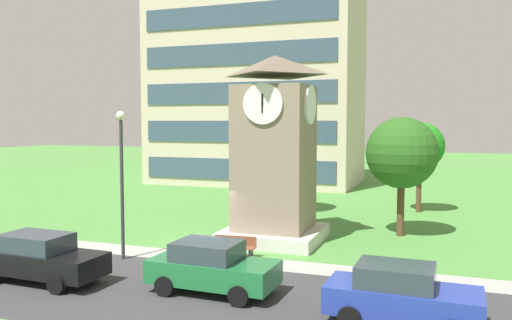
{
  "coord_description": "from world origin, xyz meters",
  "views": [
    {
      "loc": [
        9.92,
        -20.79,
        5.62
      ],
      "look_at": [
        1.28,
        3.24,
        3.73
      ],
      "focal_mm": 36.43,
      "sensor_mm": 36.0,
      "label": 1
    }
  ],
  "objects_px": {
    "tree_streetside": "(287,153)",
    "tree_near_tower": "(420,147)",
    "parked_car_black": "(40,257)",
    "parked_car_green": "(212,267)",
    "clock_tower": "(275,160)",
    "street_lamp": "(122,168)",
    "parked_car_blue": "(401,295)",
    "park_bench": "(234,246)",
    "tree_by_building": "(402,153)"
  },
  "relations": [
    {
      "from": "tree_streetside",
      "to": "parked_car_green",
      "type": "height_order",
      "value": "tree_streetside"
    },
    {
      "from": "tree_near_tower",
      "to": "parked_car_black",
      "type": "distance_m",
      "value": 22.87
    },
    {
      "from": "tree_streetside",
      "to": "tree_near_tower",
      "type": "xyz_separation_m",
      "value": [
        7.79,
        2.66,
        0.42
      ]
    },
    {
      "from": "tree_streetside",
      "to": "parked_car_black",
      "type": "height_order",
      "value": "tree_streetside"
    },
    {
      "from": "tree_streetside",
      "to": "tree_by_building",
      "type": "height_order",
      "value": "tree_by_building"
    },
    {
      "from": "tree_near_tower",
      "to": "parked_car_green",
      "type": "xyz_separation_m",
      "value": [
        -5.73,
        -18.29,
        -3.22
      ]
    },
    {
      "from": "clock_tower",
      "to": "parked_car_green",
      "type": "xyz_separation_m",
      "value": [
        0.33,
        -7.77,
        -2.95
      ]
    },
    {
      "from": "park_bench",
      "to": "parked_car_green",
      "type": "height_order",
      "value": "parked_car_green"
    },
    {
      "from": "street_lamp",
      "to": "tree_streetside",
      "type": "xyz_separation_m",
      "value": [
        3.1,
        13.07,
        -0.07
      ]
    },
    {
      "from": "clock_tower",
      "to": "tree_streetside",
      "type": "xyz_separation_m",
      "value": [
        -1.73,
        7.86,
        -0.15
      ]
    },
    {
      "from": "tree_near_tower",
      "to": "clock_tower",
      "type": "bearing_deg",
      "value": -119.93
    },
    {
      "from": "park_bench",
      "to": "parked_car_black",
      "type": "xyz_separation_m",
      "value": [
        -5.2,
        -5.32,
        0.4
      ]
    },
    {
      "from": "parked_car_blue",
      "to": "clock_tower",
      "type": "bearing_deg",
      "value": 126.85
    },
    {
      "from": "tree_by_building",
      "to": "park_bench",
      "type": "bearing_deg",
      "value": -133.12
    },
    {
      "from": "clock_tower",
      "to": "tree_by_building",
      "type": "height_order",
      "value": "clock_tower"
    },
    {
      "from": "street_lamp",
      "to": "tree_streetside",
      "type": "bearing_deg",
      "value": 76.64
    },
    {
      "from": "parked_car_black",
      "to": "parked_car_green",
      "type": "height_order",
      "value": "same"
    },
    {
      "from": "tree_streetside",
      "to": "street_lamp",
      "type": "bearing_deg",
      "value": -103.36
    },
    {
      "from": "clock_tower",
      "to": "street_lamp",
      "type": "distance_m",
      "value": 7.1
    },
    {
      "from": "clock_tower",
      "to": "tree_streetside",
      "type": "height_order",
      "value": "clock_tower"
    },
    {
      "from": "tree_near_tower",
      "to": "tree_by_building",
      "type": "xyz_separation_m",
      "value": [
        -0.55,
        -7.38,
        0.0
      ]
    },
    {
      "from": "park_bench",
      "to": "parked_car_blue",
      "type": "height_order",
      "value": "parked_car_blue"
    },
    {
      "from": "parked_car_black",
      "to": "parked_car_blue",
      "type": "bearing_deg",
      "value": 1.04
    },
    {
      "from": "tree_streetside",
      "to": "tree_near_tower",
      "type": "relative_size",
      "value": 0.98
    },
    {
      "from": "park_bench",
      "to": "street_lamp",
      "type": "distance_m",
      "value": 5.61
    },
    {
      "from": "park_bench",
      "to": "tree_streetside",
      "type": "xyz_separation_m",
      "value": [
        -1.09,
        11.29,
        3.2
      ]
    },
    {
      "from": "clock_tower",
      "to": "street_lamp",
      "type": "height_order",
      "value": "clock_tower"
    },
    {
      "from": "tree_near_tower",
      "to": "parked_car_green",
      "type": "height_order",
      "value": "tree_near_tower"
    },
    {
      "from": "park_bench",
      "to": "tree_by_building",
      "type": "relative_size",
      "value": 0.31
    },
    {
      "from": "tree_near_tower",
      "to": "tree_streetside",
      "type": "bearing_deg",
      "value": -161.15
    },
    {
      "from": "tree_near_tower",
      "to": "parked_car_blue",
      "type": "xyz_separation_m",
      "value": [
        0.33,
        -19.04,
        -3.23
      ]
    },
    {
      "from": "street_lamp",
      "to": "parked_car_green",
      "type": "bearing_deg",
      "value": -26.42
    },
    {
      "from": "tree_near_tower",
      "to": "tree_by_building",
      "type": "height_order",
      "value": "tree_by_building"
    },
    {
      "from": "clock_tower",
      "to": "tree_near_tower",
      "type": "distance_m",
      "value": 12.14
    },
    {
      "from": "park_bench",
      "to": "tree_near_tower",
      "type": "relative_size",
      "value": 0.33
    },
    {
      "from": "clock_tower",
      "to": "parked_car_blue",
      "type": "distance_m",
      "value": 11.05
    },
    {
      "from": "clock_tower",
      "to": "parked_car_blue",
      "type": "xyz_separation_m",
      "value": [
        6.39,
        -8.52,
        -2.96
      ]
    },
    {
      "from": "clock_tower",
      "to": "parked_car_green",
      "type": "relative_size",
      "value": 2.04
    },
    {
      "from": "park_bench",
      "to": "clock_tower",
      "type": "bearing_deg",
      "value": 79.35
    },
    {
      "from": "tree_streetside",
      "to": "parked_car_black",
      "type": "bearing_deg",
      "value": -103.93
    },
    {
      "from": "parked_car_blue",
      "to": "tree_by_building",
      "type": "bearing_deg",
      "value": 94.31
    },
    {
      "from": "park_bench",
      "to": "tree_streetside",
      "type": "relative_size",
      "value": 0.33
    },
    {
      "from": "tree_near_tower",
      "to": "parked_car_blue",
      "type": "relative_size",
      "value": 1.33
    },
    {
      "from": "tree_streetside",
      "to": "parked_car_green",
      "type": "relative_size",
      "value": 1.29
    },
    {
      "from": "street_lamp",
      "to": "tree_near_tower",
      "type": "bearing_deg",
      "value": 55.3
    },
    {
      "from": "park_bench",
      "to": "tree_by_building",
      "type": "height_order",
      "value": "tree_by_building"
    },
    {
      "from": "park_bench",
      "to": "tree_streetside",
      "type": "distance_m",
      "value": 11.78
    },
    {
      "from": "park_bench",
      "to": "tree_streetside",
      "type": "bearing_deg",
      "value": 95.5
    },
    {
      "from": "clock_tower",
      "to": "tree_by_building",
      "type": "relative_size",
      "value": 1.48
    },
    {
      "from": "clock_tower",
      "to": "tree_near_tower",
      "type": "relative_size",
      "value": 1.55
    }
  ]
}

